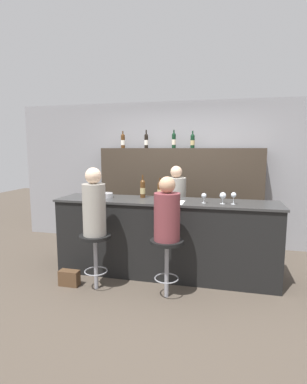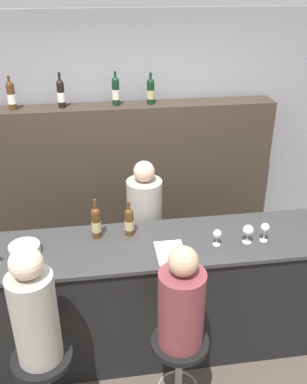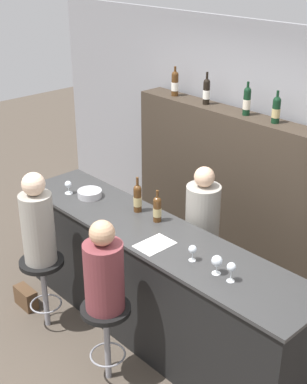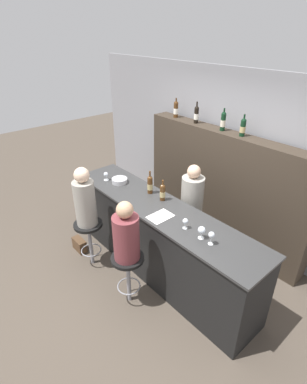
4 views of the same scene
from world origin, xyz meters
name	(u,v)px [view 4 (image 4 of 4)]	position (x,y,z in m)	size (l,w,h in m)	color
ground_plane	(142,280)	(0.00, 0.00, 0.00)	(16.00, 16.00, 0.00)	#4C4238
wall_back	(234,159)	(0.00, 1.82, 1.30)	(6.40, 0.05, 2.60)	gray
bar_counter	(159,240)	(0.00, 0.31, 0.53)	(3.04, 0.66, 1.06)	black
back_bar_cabinet	(221,188)	(0.00, 1.59, 0.88)	(2.85, 0.28, 1.77)	#382D23
wine_bottle_counter_0	(150,184)	(-0.36, 0.46, 1.19)	(0.07, 0.07, 0.33)	#4C2D14
wine_bottle_counter_1	(163,192)	(-0.11, 0.46, 1.18)	(0.07, 0.07, 0.29)	#4C2D14
wine_bottle_backbar_0	(176,109)	(-1.05, 1.59, 1.90)	(0.07, 0.07, 0.31)	#4C2D14
wine_bottle_backbar_1	(196,114)	(-0.61, 1.59, 1.90)	(0.07, 0.07, 0.32)	black
wine_bottle_backbar_2	(223,121)	(-0.11, 1.59, 1.90)	(0.07, 0.07, 0.31)	black
wine_bottle_backbar_3	(243,127)	(0.22, 1.59, 1.89)	(0.07, 0.07, 0.29)	black
wine_glass_0	(106,175)	(-1.09, 0.22, 1.15)	(0.08, 0.08, 0.13)	silver
wine_glass_1	(185,221)	(0.53, 0.22, 1.15)	(0.06, 0.06, 0.13)	silver
wine_glass_2	(202,230)	(0.76, 0.22, 1.17)	(0.08, 0.08, 0.15)	silver
wine_glass_3	(212,235)	(0.90, 0.22, 1.18)	(0.07, 0.07, 0.15)	silver
metal_bowl	(120,181)	(-0.89, 0.32, 1.10)	(0.23, 0.23, 0.07)	#B7B7BC
tasting_menu	(160,216)	(0.16, 0.17, 1.06)	(0.21, 0.30, 0.00)	white
bar_stool_left	(89,232)	(-0.76, -0.33, 0.55)	(0.39, 0.39, 0.70)	gray
guest_seated_left	(85,200)	(-0.76, -0.33, 1.08)	(0.28, 0.28, 0.83)	gray
bar_stool_right	(128,267)	(0.14, -0.33, 0.55)	(0.39, 0.39, 0.70)	gray
guest_seated_right	(126,235)	(0.14, -0.33, 1.03)	(0.30, 0.30, 0.75)	brown
bartender	(191,217)	(0.06, 0.85, 0.69)	(0.31, 0.31, 1.50)	gray
handbag	(80,245)	(-1.14, -0.33, 0.10)	(0.26, 0.12, 0.20)	#513823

